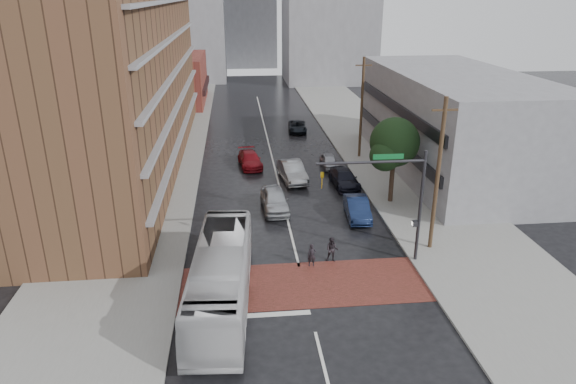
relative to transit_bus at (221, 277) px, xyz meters
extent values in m
plane|color=black|center=(4.61, 1.00, -1.66)|extent=(160.00, 160.00, 0.00)
cube|color=maroon|center=(4.61, 1.50, -1.65)|extent=(14.00, 5.00, 0.02)
cube|color=gray|center=(-6.89, 26.00, -1.59)|extent=(9.00, 90.00, 0.15)
cube|color=gray|center=(16.11, 26.00, -1.59)|extent=(9.00, 90.00, 0.15)
cube|color=brown|center=(-9.39, 25.00, 12.34)|extent=(10.00, 44.00, 28.00)
cube|color=brown|center=(-7.39, 55.00, 1.84)|extent=(8.00, 16.00, 7.00)
cube|color=gray|center=(21.11, 21.00, 2.84)|extent=(11.00, 26.00, 9.00)
cube|color=gray|center=(4.61, 96.00, 10.34)|extent=(12.00, 10.00, 24.00)
cylinder|color=#332319|center=(13.11, 13.00, 0.34)|extent=(0.36, 0.36, 4.00)
sphere|color=black|center=(13.11, 13.00, 3.34)|extent=(3.80, 3.80, 3.80)
sphere|color=black|center=(12.21, 12.20, 2.54)|extent=(2.40, 2.40, 2.40)
sphere|color=black|center=(13.91, 13.80, 2.74)|extent=(2.60, 2.60, 2.60)
cylinder|color=#2D2D33|center=(11.91, 3.50, 1.94)|extent=(0.20, 0.20, 7.20)
cylinder|color=#2D2D33|center=(8.71, 3.50, 4.94)|extent=(6.40, 0.16, 0.16)
imported|color=gold|center=(5.91, 3.50, 3.94)|extent=(0.20, 0.16, 1.00)
cube|color=#0C5926|center=(9.71, 3.50, 5.24)|extent=(1.80, 0.05, 0.30)
cube|color=#2D2D33|center=(11.66, 3.50, 0.94)|extent=(0.30, 0.30, 0.35)
cylinder|color=#473321|center=(13.41, 5.00, 3.34)|extent=(0.26, 0.26, 10.00)
cube|color=#473321|center=(13.41, 5.00, 7.54)|extent=(1.60, 0.12, 0.12)
cylinder|color=#473321|center=(13.41, 25.00, 3.34)|extent=(0.26, 0.26, 10.00)
cube|color=#473321|center=(13.41, 25.00, 7.54)|extent=(1.60, 0.12, 0.12)
imported|color=#BBBBBD|center=(0.00, 0.00, 0.00)|extent=(3.59, 12.10, 3.32)
imported|color=black|center=(5.39, 3.56, -0.93)|extent=(0.54, 0.36, 1.47)
imported|color=black|center=(6.72, 4.00, -0.85)|extent=(0.95, 0.84, 1.62)
imported|color=#B0B4B9|center=(3.82, 12.42, -0.82)|extent=(2.21, 5.01, 1.68)
imported|color=#9B9EA2|center=(5.90, 18.96, -0.81)|extent=(2.45, 5.39, 1.71)
imported|color=maroon|center=(2.29, 23.27, -0.97)|extent=(2.54, 5.01, 1.39)
imported|color=black|center=(8.42, 35.99, -1.04)|extent=(2.38, 4.62, 1.25)
imported|color=#111E3E|center=(9.81, 10.43, -0.92)|extent=(1.90, 4.62, 1.49)
imported|color=black|center=(10.20, 17.00, -0.96)|extent=(2.27, 4.98, 1.41)
imported|color=#93949A|center=(9.81, 22.22, -1.04)|extent=(1.49, 3.66, 1.25)
camera|label=1|loc=(1.09, -23.84, 14.02)|focal=32.00mm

